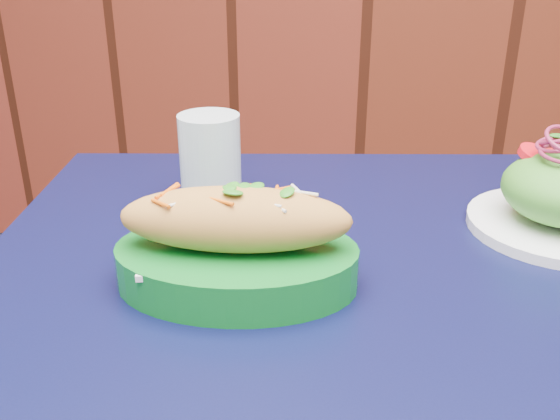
# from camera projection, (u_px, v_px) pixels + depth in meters

# --- Properties ---
(cafe_table) EXTENTS (0.96, 0.96, 0.75)m
(cafe_table) POSITION_uv_depth(u_px,v_px,m) (365.00, 367.00, 0.62)
(cafe_table) COLOR black
(cafe_table) RESTS_ON ground
(banh_mi_basket) EXTENTS (0.25, 0.19, 0.11)m
(banh_mi_basket) POSITION_uv_depth(u_px,v_px,m) (236.00, 245.00, 0.58)
(banh_mi_basket) COLOR #0D6C20
(banh_mi_basket) RESTS_ON cafe_table
(water_glass) EXTENTS (0.07, 0.07, 0.12)m
(water_glass) POSITION_uv_depth(u_px,v_px,m) (211.00, 163.00, 0.74)
(water_glass) COLOR silver
(water_glass) RESTS_ON cafe_table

